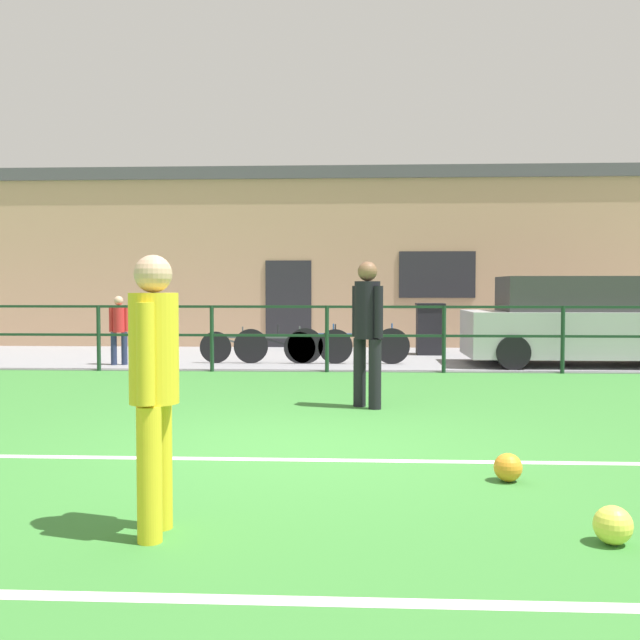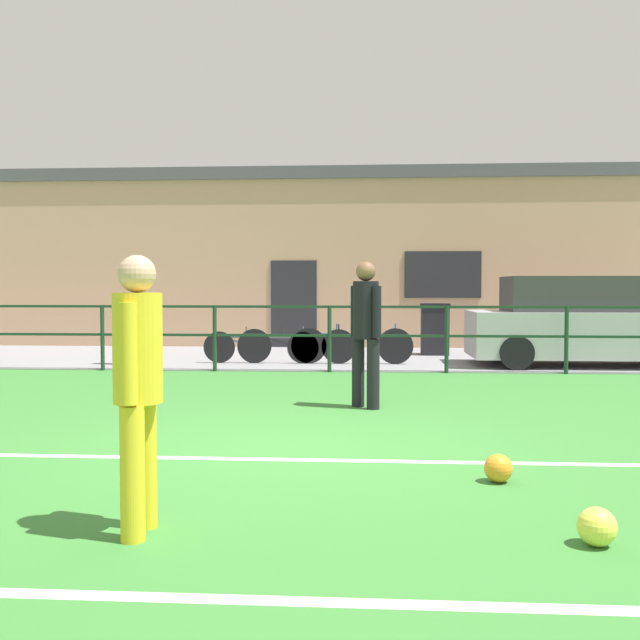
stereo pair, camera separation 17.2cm
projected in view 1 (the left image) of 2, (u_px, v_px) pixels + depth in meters
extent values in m
cube|color=#387A33|center=(300.00, 450.00, 6.77)|extent=(60.00, 44.00, 0.04)
cube|color=white|center=(295.00, 460.00, 6.28)|extent=(36.00, 0.11, 0.00)
cube|color=white|center=(244.00, 600.00, 3.47)|extent=(36.00, 0.11, 0.00)
cube|color=gray|center=(332.00, 358.00, 15.25)|extent=(48.00, 5.00, 0.02)
cylinder|color=#193823|center=(99.00, 338.00, 12.94)|extent=(0.07, 0.07, 1.15)
cylinder|color=#193823|center=(212.00, 338.00, 12.83)|extent=(0.07, 0.07, 1.15)
cylinder|color=#193823|center=(327.00, 339.00, 12.73)|extent=(0.07, 0.07, 1.15)
cylinder|color=#193823|center=(444.00, 339.00, 12.63)|extent=(0.07, 0.07, 1.15)
cylinder|color=#193823|center=(563.00, 340.00, 12.53)|extent=(0.07, 0.07, 1.15)
cube|color=#193823|center=(327.00, 307.00, 12.71)|extent=(36.00, 0.04, 0.04)
cube|color=#193823|center=(327.00, 335.00, 12.73)|extent=(36.00, 0.04, 0.04)
cube|color=tan|center=(337.00, 265.00, 18.85)|extent=(28.00, 2.40, 4.05)
cube|color=#232328|center=(288.00, 304.00, 17.74)|extent=(1.10, 0.04, 2.10)
cube|color=#232328|center=(437.00, 275.00, 17.53)|extent=(1.80, 0.04, 1.10)
cube|color=#4C4C51|center=(337.00, 179.00, 18.75)|extent=(28.00, 2.56, 0.30)
cylinder|color=black|center=(375.00, 374.00, 8.88)|extent=(0.15, 0.15, 0.84)
cylinder|color=black|center=(360.00, 372.00, 9.08)|extent=(0.15, 0.15, 0.84)
cylinder|color=black|center=(367.00, 310.00, 8.95)|extent=(0.31, 0.31, 0.70)
sphere|color=brown|center=(367.00, 271.00, 8.93)|extent=(0.24, 0.24, 0.24)
cylinder|color=black|center=(379.00, 312.00, 8.81)|extent=(0.11, 0.11, 0.62)
cylinder|color=black|center=(357.00, 311.00, 9.09)|extent=(0.11, 0.11, 0.62)
cylinder|color=gold|center=(160.00, 464.00, 4.49)|extent=(0.14, 0.14, 0.79)
cylinder|color=gold|center=(149.00, 475.00, 4.24)|extent=(0.14, 0.14, 0.79)
cylinder|color=gold|center=(154.00, 348.00, 4.33)|extent=(0.29, 0.29, 0.65)
sphere|color=tan|center=(153.00, 274.00, 4.31)|extent=(0.22, 0.22, 0.22)
cylinder|color=gold|center=(161.00, 349.00, 4.51)|extent=(0.10, 0.10, 0.58)
cylinder|color=gold|center=(145.00, 354.00, 4.16)|extent=(0.10, 0.10, 0.58)
sphere|color=orange|center=(508.00, 467.00, 5.58)|extent=(0.21, 0.21, 0.21)
sphere|color=#E5E04C|center=(613.00, 525.00, 4.22)|extent=(0.22, 0.22, 0.22)
cylinder|color=#232D4C|center=(124.00, 348.00, 13.75)|extent=(0.11, 0.11, 0.61)
cylinder|color=#232D4C|center=(114.00, 349.00, 13.72)|extent=(0.11, 0.11, 0.61)
cylinder|color=red|center=(119.00, 319.00, 13.71)|extent=(0.22, 0.22, 0.50)
sphere|color=tan|center=(119.00, 301.00, 13.70)|extent=(0.17, 0.17, 0.17)
cylinder|color=red|center=(126.00, 319.00, 13.74)|extent=(0.08, 0.08, 0.45)
cylinder|color=red|center=(111.00, 320.00, 13.69)|extent=(0.08, 0.08, 0.45)
cube|color=#B7B7BC|center=(585.00, 334.00, 13.69)|extent=(4.35, 1.72, 0.84)
cube|color=#373738|center=(573.00, 294.00, 13.67)|extent=(2.61, 1.44, 0.64)
cylinder|color=black|center=(513.00, 352.00, 12.96)|extent=(0.60, 0.18, 0.60)
cylinder|color=black|center=(495.00, 345.00, 14.61)|extent=(0.60, 0.18, 0.60)
cylinder|color=black|center=(251.00, 346.00, 14.01)|extent=(0.65, 0.04, 0.65)
cylinder|color=black|center=(335.00, 346.00, 13.93)|extent=(0.65, 0.04, 0.65)
cube|color=black|center=(293.00, 335.00, 13.96)|extent=(1.25, 0.04, 0.04)
cube|color=black|center=(272.00, 341.00, 13.99)|extent=(0.78, 0.03, 0.24)
cylinder|color=black|center=(278.00, 330.00, 13.97)|extent=(0.03, 0.03, 0.20)
cylinder|color=black|center=(335.00, 332.00, 13.92)|extent=(0.03, 0.03, 0.28)
cylinder|color=black|center=(216.00, 347.00, 14.05)|extent=(0.60, 0.04, 0.60)
cylinder|color=black|center=(300.00, 348.00, 13.97)|extent=(0.60, 0.04, 0.60)
cube|color=#4C5156|center=(257.00, 337.00, 14.00)|extent=(1.25, 0.04, 0.04)
cube|color=#4C5156|center=(236.00, 342.00, 14.03)|extent=(0.79, 0.03, 0.22)
cylinder|color=#4C5156|center=(243.00, 332.00, 14.01)|extent=(0.03, 0.03, 0.20)
cylinder|color=#4C5156|center=(300.00, 334.00, 13.96)|extent=(0.03, 0.03, 0.28)
cylinder|color=black|center=(305.00, 346.00, 13.96)|extent=(0.67, 0.04, 0.67)
cylinder|color=black|center=(392.00, 346.00, 13.88)|extent=(0.67, 0.04, 0.67)
cube|color=#234C99|center=(349.00, 334.00, 13.91)|extent=(1.27, 0.04, 0.04)
cube|color=#234C99|center=(327.00, 340.00, 13.94)|extent=(0.79, 0.03, 0.24)
cylinder|color=#234C99|center=(333.00, 329.00, 13.92)|extent=(0.03, 0.03, 0.20)
cylinder|color=#234C99|center=(392.00, 331.00, 13.87)|extent=(0.03, 0.03, 0.28)
cube|color=black|center=(430.00, 331.00, 15.83)|extent=(0.57, 0.48, 1.02)
cube|color=black|center=(430.00, 305.00, 15.80)|extent=(0.61, 0.51, 0.08)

